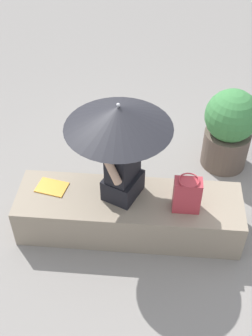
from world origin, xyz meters
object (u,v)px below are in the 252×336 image
person_seated (123,162)px  planter_near (229,128)px  parasol (118,117)px  magazine (52,187)px  handbag_black (187,195)px

person_seated → planter_near: 1.49m
parasol → magazine: size_ratio=3.56×
magazine → planter_near: (1.74, 0.98, 0.07)m
handbag_black → planter_near: bearing=66.8°
person_seated → parasol: 0.48m
person_seated → planter_near: size_ratio=0.96×
person_seated → magazine: size_ratio=3.21×
person_seated → magazine: (-0.68, 0.02, -0.38)m
parasol → magazine: 1.07m
magazine → parasol: bearing=10.2°
planter_near → handbag_black: bearing=-113.2°
person_seated → parasol: (-0.03, 0.00, 0.48)m
handbag_black → magazine: size_ratio=1.28×
parasol → magazine: (-0.64, 0.02, -0.86)m
person_seated → planter_near: person_seated is taller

